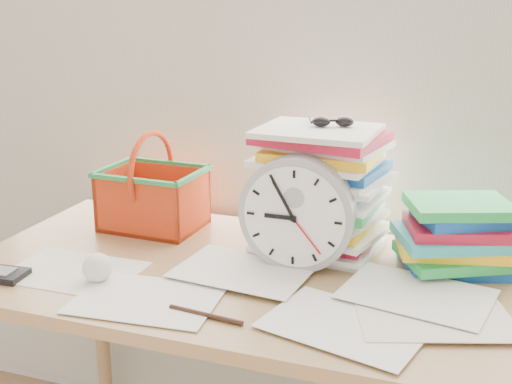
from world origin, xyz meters
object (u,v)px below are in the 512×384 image
at_px(clock, 297,214).
at_px(book_stack, 461,237).
at_px(desk, 259,301).
at_px(basket, 152,181).
at_px(paper_stack, 320,190).

bearing_deg(clock, book_stack, 17.70).
bearing_deg(desk, basket, 153.02).
height_order(desk, paper_stack, paper_stack).
relative_size(desk, basket, 5.28).
height_order(desk, book_stack, book_stack).
distance_m(paper_stack, basket, 0.47).
height_order(desk, basket, basket).
bearing_deg(paper_stack, basket, 179.12).
height_order(desk, clock, clock).
distance_m(paper_stack, book_stack, 0.35).
bearing_deg(basket, paper_stack, 1.26).
bearing_deg(clock, paper_stack, 82.36).
bearing_deg(book_stack, basket, 177.87).
bearing_deg(basket, book_stack, 0.01).
xyz_separation_m(desk, book_stack, (0.43, 0.16, 0.16)).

